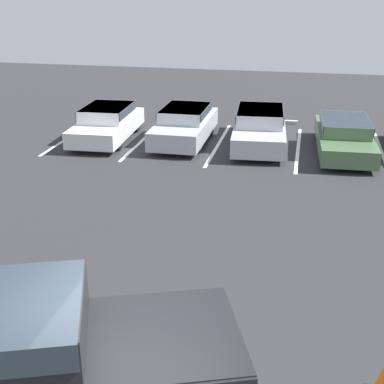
{
  "coord_description": "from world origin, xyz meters",
  "views": [
    {
      "loc": [
        2.04,
        -5.87,
        5.61
      ],
      "look_at": [
        -0.39,
        5.46,
        1.0
      ],
      "focal_mm": 50.0,
      "sensor_mm": 36.0,
      "label": 1
    }
  ],
  "objects_px": {
    "parked_sedan_c": "(260,126)",
    "parked_sedan_b": "(185,123)",
    "traffic_cone": "(383,382)",
    "wheel_stop_curb": "(275,121)",
    "parked_sedan_d": "(344,135)",
    "parked_sedan_a": "(107,122)",
    "pickup_truck": "(33,360)"
  },
  "relations": [
    {
      "from": "parked_sedan_c",
      "to": "parked_sedan_d",
      "type": "xyz_separation_m",
      "value": [
        2.95,
        -0.29,
        -0.07
      ]
    },
    {
      "from": "parked_sedan_b",
      "to": "parked_sedan_d",
      "type": "bearing_deg",
      "value": 87.88
    },
    {
      "from": "parked_sedan_b",
      "to": "parked_sedan_d",
      "type": "relative_size",
      "value": 0.91
    },
    {
      "from": "parked_sedan_a",
      "to": "parked_sedan_b",
      "type": "distance_m",
      "value": 2.93
    },
    {
      "from": "traffic_cone",
      "to": "pickup_truck",
      "type": "bearing_deg",
      "value": -164.7
    },
    {
      "from": "parked_sedan_c",
      "to": "parked_sedan_b",
      "type": "bearing_deg",
      "value": -92.29
    },
    {
      "from": "pickup_truck",
      "to": "parked_sedan_b",
      "type": "bearing_deg",
      "value": 73.83
    },
    {
      "from": "parked_sedan_b",
      "to": "parked_sedan_c",
      "type": "relative_size",
      "value": 0.91
    },
    {
      "from": "parked_sedan_c",
      "to": "traffic_cone",
      "type": "bearing_deg",
      "value": 9.15
    },
    {
      "from": "pickup_truck",
      "to": "wheel_stop_curb",
      "type": "height_order",
      "value": "pickup_truck"
    },
    {
      "from": "parked_sedan_a",
      "to": "parked_sedan_b",
      "type": "xyz_separation_m",
      "value": [
        2.91,
        0.35,
        0.01
      ]
    },
    {
      "from": "parked_sedan_c",
      "to": "wheel_stop_curb",
      "type": "xyz_separation_m",
      "value": [
        0.35,
        3.31,
        -0.63
      ]
    },
    {
      "from": "parked_sedan_a",
      "to": "parked_sedan_d",
      "type": "bearing_deg",
      "value": 88.21
    },
    {
      "from": "parked_sedan_a",
      "to": "traffic_cone",
      "type": "bearing_deg",
      "value": 32.95
    },
    {
      "from": "parked_sedan_a",
      "to": "parked_sedan_c",
      "type": "relative_size",
      "value": 0.9
    },
    {
      "from": "parked_sedan_b",
      "to": "parked_sedan_a",
      "type": "bearing_deg",
      "value": -83.32
    },
    {
      "from": "parked_sedan_d",
      "to": "traffic_cone",
      "type": "xyz_separation_m",
      "value": [
        0.0,
        -12.09,
        -0.34
      ]
    },
    {
      "from": "parked_sedan_c",
      "to": "traffic_cone",
      "type": "relative_size",
      "value": 7.85
    },
    {
      "from": "parked_sedan_a",
      "to": "parked_sedan_d",
      "type": "relative_size",
      "value": 0.91
    },
    {
      "from": "parked_sedan_d",
      "to": "wheel_stop_curb",
      "type": "distance_m",
      "value": 4.47
    },
    {
      "from": "wheel_stop_curb",
      "to": "parked_sedan_d",
      "type": "bearing_deg",
      "value": -54.19
    },
    {
      "from": "parked_sedan_d",
      "to": "parked_sedan_c",
      "type": "bearing_deg",
      "value": -97.83
    },
    {
      "from": "pickup_truck",
      "to": "parked_sedan_a",
      "type": "xyz_separation_m",
      "value": [
        -3.92,
        13.22,
        -0.23
      ]
    },
    {
      "from": "pickup_truck",
      "to": "parked_sedan_d",
      "type": "distance_m",
      "value": 14.17
    },
    {
      "from": "parked_sedan_a",
      "to": "traffic_cone",
      "type": "relative_size",
      "value": 7.1
    },
    {
      "from": "pickup_truck",
      "to": "parked_sedan_b",
      "type": "height_order",
      "value": "pickup_truck"
    },
    {
      "from": "parked_sedan_a",
      "to": "wheel_stop_curb",
      "type": "xyz_separation_m",
      "value": [
        6.01,
        3.76,
        -0.59
      ]
    },
    {
      "from": "parked_sedan_b",
      "to": "wheel_stop_curb",
      "type": "bearing_deg",
      "value": 137.5
    },
    {
      "from": "parked_sedan_d",
      "to": "wheel_stop_curb",
      "type": "relative_size",
      "value": 2.56
    },
    {
      "from": "parked_sedan_a",
      "to": "traffic_cone",
      "type": "height_order",
      "value": "parked_sedan_a"
    },
    {
      "from": "pickup_truck",
      "to": "wheel_stop_curb",
      "type": "bearing_deg",
      "value": 62.54
    },
    {
      "from": "parked_sedan_a",
      "to": "parked_sedan_c",
      "type": "bearing_deg",
      "value": 91.64
    }
  ]
}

